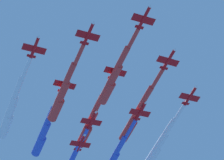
# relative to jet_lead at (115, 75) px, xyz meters

# --- Properties ---
(jet_lead) EXTENTS (30.24, 36.17, 4.10)m
(jet_lead) POSITION_rel_jet_lead_xyz_m (0.00, 0.00, 0.00)
(jet_lead) COLOR red
(jet_port_inner) EXTENTS (31.77, 38.42, 3.99)m
(jet_port_inner) POSITION_rel_jet_lead_xyz_m (-20.70, -1.37, 0.46)
(jet_port_inner) COLOR red
(jet_starboard_inner) EXTENTS (31.57, 37.52, 4.05)m
(jet_starboard_inner) POSITION_rel_jet_lead_xyz_m (3.30, -20.10, -1.44)
(jet_starboard_inner) COLOR red
(jet_port_mid) EXTENTS (31.44, 36.91, 3.98)m
(jet_port_mid) POSITION_rel_jet_lead_xyz_m (-16.27, -19.60, 1.81)
(jet_port_mid) COLOR red
(jet_starboard_mid) EXTENTS (30.58, 36.41, 4.06)m
(jet_starboard_mid) POSITION_rel_jet_lead_xyz_m (-39.53, 0.09, 1.48)
(jet_starboard_mid) COLOR red
(jet_port_outer) EXTENTS (33.71, 40.58, 4.05)m
(jet_port_outer) POSITION_rel_jet_lead_xyz_m (6.08, -41.30, -1.29)
(jet_port_outer) COLOR red
(jet_trail_port) EXTENTS (30.46, 36.05, 4.00)m
(jet_trail_port) POSITION_rel_jet_lead_xyz_m (-11.45, -38.22, 1.15)
(jet_trail_port) COLOR red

